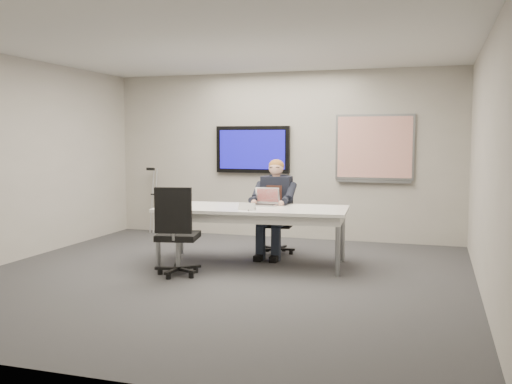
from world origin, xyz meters
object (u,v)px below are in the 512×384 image
(laptop, at_px, (266,201))
(office_chair_far, at_px, (278,232))
(seated_person, at_px, (273,218))
(office_chair_near, at_px, (177,248))
(conference_table, at_px, (252,214))

(laptop, bearing_deg, office_chair_far, 87.72)
(seated_person, xyz_separation_m, laptop, (-0.02, -0.30, 0.27))
(office_chair_near, relative_size, seated_person, 0.80)
(seated_person, bearing_deg, office_chair_near, -119.98)
(conference_table, relative_size, office_chair_far, 2.58)
(seated_person, bearing_deg, laptop, -95.07)
(conference_table, relative_size, office_chair_near, 2.33)
(office_chair_far, distance_m, seated_person, 0.35)
(office_chair_far, height_order, laptop, laptop)
(office_chair_near, bearing_deg, seated_person, -130.74)
(office_chair_far, bearing_deg, conference_table, -102.97)
(office_chair_far, relative_size, office_chair_near, 0.90)
(seated_person, bearing_deg, office_chair_far, 89.43)
(office_chair_near, relative_size, laptop, 3.26)
(seated_person, height_order, laptop, seated_person)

